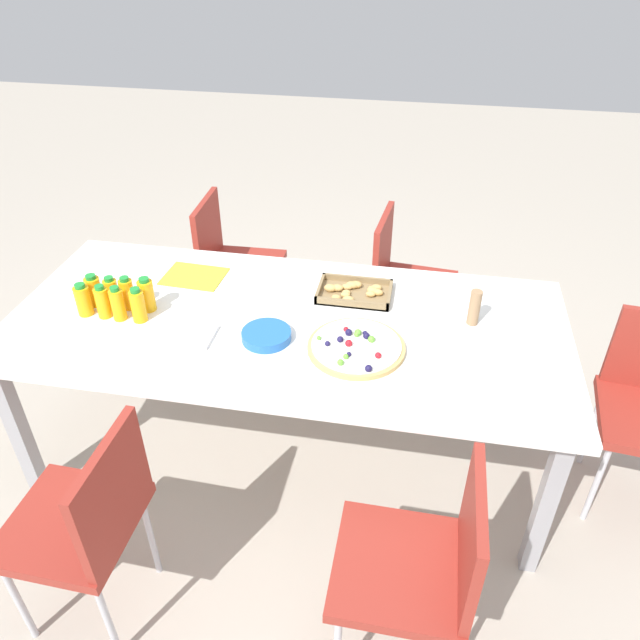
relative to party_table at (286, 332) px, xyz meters
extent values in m
plane|color=#B2A899|center=(0.00, 0.00, -0.68)|extent=(12.00, 12.00, 0.00)
cube|color=white|center=(0.00, 0.00, 0.04)|extent=(2.20, 0.98, 0.04)
cube|color=#99999E|center=(-1.02, -0.41, -0.33)|extent=(0.06, 0.06, 0.70)
cube|color=#99999E|center=(1.02, -0.41, -0.33)|extent=(0.06, 0.06, 0.70)
cube|color=#99999E|center=(-1.02, 0.41, -0.33)|extent=(0.06, 0.06, 0.70)
cube|color=#99999E|center=(1.02, 0.41, -0.33)|extent=(0.06, 0.06, 0.70)
cube|color=maroon|center=(0.49, 0.81, -0.23)|extent=(0.44, 0.44, 0.04)
cube|color=maroon|center=(0.31, 0.83, -0.04)|extent=(0.07, 0.38, 0.38)
cylinder|color=silver|center=(0.67, 0.96, -0.48)|extent=(0.02, 0.02, 0.41)
cylinder|color=silver|center=(0.64, 0.64, -0.48)|extent=(0.02, 0.02, 0.41)
cylinder|color=silver|center=(0.35, 0.99, -0.48)|extent=(0.02, 0.02, 0.41)
cylinder|color=silver|center=(0.32, 0.67, -0.48)|extent=(0.02, 0.02, 0.41)
cube|color=maroon|center=(0.53, -0.81, -0.23)|extent=(0.40, 0.40, 0.04)
cube|color=maroon|center=(0.72, -0.81, -0.04)|extent=(0.03, 0.38, 0.38)
cylinder|color=silver|center=(0.37, -0.65, -0.48)|extent=(0.02, 0.02, 0.41)
cylinder|color=silver|center=(0.69, -0.65, -0.48)|extent=(0.02, 0.02, 0.41)
cylinder|color=silver|center=(1.28, -0.15, -0.48)|extent=(0.02, 0.02, 0.41)
cylinder|color=silver|center=(1.31, 0.17, -0.48)|extent=(0.02, 0.02, 0.41)
cube|color=maroon|center=(-0.44, 0.85, -0.23)|extent=(0.41, 0.41, 0.04)
cube|color=maroon|center=(-0.63, 0.85, -0.04)|extent=(0.04, 0.38, 0.38)
cylinder|color=silver|center=(-0.29, 1.02, -0.48)|extent=(0.02, 0.02, 0.41)
cylinder|color=silver|center=(-0.28, 0.70, -0.48)|extent=(0.02, 0.02, 0.41)
cylinder|color=silver|center=(-0.61, 1.01, -0.48)|extent=(0.02, 0.02, 0.41)
cylinder|color=silver|center=(-0.60, 0.69, -0.48)|extent=(0.02, 0.02, 0.41)
cube|color=maroon|center=(-0.53, -0.85, -0.23)|extent=(0.41, 0.41, 0.04)
cube|color=maroon|center=(-0.34, -0.85, -0.04)|extent=(0.04, 0.38, 0.38)
cylinder|color=silver|center=(-0.69, -1.00, -0.48)|extent=(0.02, 0.02, 0.41)
cylinder|color=silver|center=(-0.68, -0.68, -0.48)|extent=(0.02, 0.02, 0.41)
cylinder|color=silver|center=(-0.37, -1.01, -0.48)|extent=(0.02, 0.02, 0.41)
cylinder|color=silver|center=(-0.36, -0.69, -0.48)|extent=(0.02, 0.02, 0.41)
cylinder|color=#F9AC14|center=(-0.80, -0.10, 0.12)|extent=(0.06, 0.06, 0.12)
cylinder|color=#1E8C33|center=(-0.80, -0.10, 0.19)|extent=(0.04, 0.04, 0.02)
cylinder|color=#FAAD14|center=(-0.71, -0.10, 0.12)|extent=(0.05, 0.05, 0.13)
cylinder|color=#1E8C33|center=(-0.71, -0.10, 0.19)|extent=(0.04, 0.04, 0.02)
cylinder|color=#F9AC14|center=(-0.65, -0.11, 0.12)|extent=(0.05, 0.05, 0.13)
cylinder|color=#1E8C33|center=(-0.65, -0.11, 0.20)|extent=(0.03, 0.03, 0.02)
cylinder|color=#F9AD14|center=(-0.56, -0.10, 0.12)|extent=(0.06, 0.06, 0.13)
cylinder|color=#1E8C33|center=(-0.56, -0.10, 0.20)|extent=(0.04, 0.04, 0.02)
cylinder|color=#F9AE14|center=(-0.79, -0.03, 0.12)|extent=(0.06, 0.06, 0.12)
cylinder|color=#1E8C33|center=(-0.79, -0.03, 0.19)|extent=(0.04, 0.04, 0.02)
cylinder|color=#F9AD14|center=(-0.71, -0.02, 0.12)|extent=(0.05, 0.05, 0.12)
cylinder|color=#1E8C33|center=(-0.71, -0.02, 0.18)|extent=(0.04, 0.04, 0.02)
cylinder|color=#FAAB14|center=(-0.64, -0.03, 0.12)|extent=(0.06, 0.06, 0.13)
cylinder|color=#1E8C33|center=(-0.64, -0.03, 0.19)|extent=(0.04, 0.04, 0.02)
cylinder|color=#FAAD14|center=(-0.56, -0.03, 0.12)|extent=(0.06, 0.06, 0.13)
cylinder|color=#1E8C33|center=(-0.56, -0.03, 0.20)|extent=(0.04, 0.04, 0.02)
cylinder|color=tan|center=(0.30, -0.14, 0.07)|extent=(0.36, 0.36, 0.02)
cylinder|color=white|center=(0.30, -0.14, 0.08)|extent=(0.33, 0.33, 0.01)
sphere|color=red|center=(0.25, -0.06, 0.09)|extent=(0.02, 0.02, 0.02)
sphere|color=#1E1947|center=(0.28, -0.21, 0.09)|extent=(0.02, 0.02, 0.02)
sphere|color=#66B238|center=(0.29, -0.09, 0.09)|extent=(0.02, 0.02, 0.02)
sphere|color=#1E1947|center=(0.32, -0.07, 0.09)|extent=(0.02, 0.02, 0.02)
sphere|color=red|center=(0.39, -0.20, 0.09)|extent=(0.02, 0.02, 0.02)
sphere|color=#1E1947|center=(0.26, -0.09, 0.09)|extent=(0.03, 0.03, 0.03)
sphere|color=#66B238|center=(0.16, -0.13, 0.09)|extent=(0.02, 0.02, 0.02)
sphere|color=#1E1947|center=(0.33, -0.09, 0.09)|extent=(0.03, 0.03, 0.03)
sphere|color=#66B238|center=(0.35, -0.11, 0.09)|extent=(0.03, 0.03, 0.03)
sphere|color=#1E1947|center=(0.20, -0.16, 0.09)|extent=(0.02, 0.02, 0.02)
sphere|color=red|center=(0.27, -0.15, 0.09)|extent=(0.03, 0.03, 0.03)
sphere|color=#66B238|center=(0.30, -0.08, 0.09)|extent=(0.03, 0.03, 0.03)
sphere|color=#1E1947|center=(0.36, -0.28, 0.09)|extent=(0.03, 0.03, 0.03)
sphere|color=#1E1947|center=(0.24, -0.13, 0.09)|extent=(0.02, 0.02, 0.02)
sphere|color=#66B238|center=(0.26, -0.26, 0.09)|extent=(0.02, 0.02, 0.02)
sphere|color=#66B238|center=(0.27, -0.23, 0.09)|extent=(0.02, 0.02, 0.02)
cube|color=olive|center=(0.24, 0.23, 0.06)|extent=(0.31, 0.20, 0.01)
cube|color=olive|center=(0.24, 0.13, 0.08)|extent=(0.31, 0.01, 0.03)
cube|color=olive|center=(0.24, 0.32, 0.08)|extent=(0.31, 0.01, 0.03)
cube|color=olive|center=(0.10, 0.23, 0.08)|extent=(0.01, 0.20, 0.03)
cube|color=olive|center=(0.39, 0.23, 0.08)|extent=(0.01, 0.20, 0.03)
ellipsoid|color=tan|center=(0.32, 0.24, 0.08)|extent=(0.05, 0.04, 0.03)
ellipsoid|color=tan|center=(0.21, 0.26, 0.08)|extent=(0.04, 0.03, 0.03)
ellipsoid|color=tan|center=(0.32, 0.27, 0.08)|extent=(0.04, 0.03, 0.02)
ellipsoid|color=tan|center=(0.23, 0.27, 0.08)|extent=(0.05, 0.04, 0.03)
ellipsoid|color=tan|center=(0.31, 0.22, 0.08)|extent=(0.04, 0.03, 0.02)
ellipsoid|color=tan|center=(0.24, 0.28, 0.08)|extent=(0.05, 0.04, 0.03)
ellipsoid|color=tan|center=(0.17, 0.17, 0.08)|extent=(0.04, 0.03, 0.02)
ellipsoid|color=tan|center=(0.17, 0.24, 0.08)|extent=(0.05, 0.04, 0.03)
ellipsoid|color=tan|center=(0.21, 0.22, 0.08)|extent=(0.04, 0.03, 0.02)
ellipsoid|color=tan|center=(0.33, 0.27, 0.08)|extent=(0.04, 0.03, 0.03)
ellipsoid|color=tan|center=(0.23, 0.16, 0.08)|extent=(0.05, 0.04, 0.03)
ellipsoid|color=tan|center=(0.14, 0.23, 0.08)|extent=(0.05, 0.04, 0.03)
ellipsoid|color=tan|center=(0.34, 0.24, 0.08)|extent=(0.04, 0.03, 0.03)
ellipsoid|color=tan|center=(0.21, 0.19, 0.08)|extent=(0.04, 0.03, 0.02)
cylinder|color=blue|center=(-0.04, -0.14, 0.06)|extent=(0.19, 0.19, 0.00)
cylinder|color=blue|center=(-0.04, -0.14, 0.07)|extent=(0.19, 0.19, 0.00)
cylinder|color=blue|center=(-0.04, -0.14, 0.07)|extent=(0.19, 0.19, 0.00)
cylinder|color=blue|center=(-0.04, -0.14, 0.08)|extent=(0.19, 0.19, 0.00)
cylinder|color=blue|center=(-0.04, -0.14, 0.08)|extent=(0.19, 0.19, 0.00)
cylinder|color=blue|center=(-0.04, -0.14, 0.09)|extent=(0.19, 0.19, 0.00)
cylinder|color=blue|center=(-0.04, -0.14, 0.09)|extent=(0.19, 0.19, 0.00)
cube|color=white|center=(-0.32, -0.17, 0.07)|extent=(0.15, 0.15, 0.01)
cylinder|color=#9E7A56|center=(0.72, 0.11, 0.13)|extent=(0.04, 0.04, 0.15)
cube|color=yellow|center=(-0.47, 0.25, 0.06)|extent=(0.27, 0.21, 0.01)
camera|label=1|loc=(0.49, -1.91, 1.43)|focal=34.00mm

